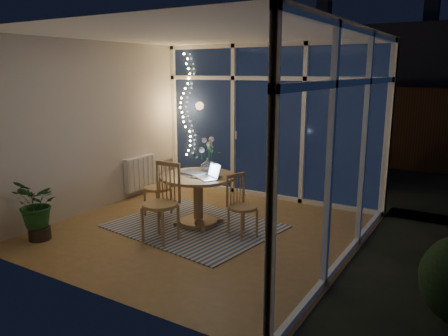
{
  "coord_description": "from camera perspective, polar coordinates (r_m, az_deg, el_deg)",
  "views": [
    {
      "loc": [
        3.2,
        -4.69,
        2.15
      ],
      "look_at": [
        0.18,
        0.25,
        0.86
      ],
      "focal_mm": 35.0,
      "sensor_mm": 36.0,
      "label": 1
    }
  ],
  "objects": [
    {
      "name": "garden_patio",
      "position": [
        10.3,
        15.46,
        -0.27
      ],
      "size": [
        12.0,
        6.0,
        0.1
      ],
      "primitive_type": "cube",
      "color": "black",
      "rests_on": "ground"
    },
    {
      "name": "window_wall_right",
      "position": [
        4.93,
        16.36,
        2.15
      ],
      "size": [
        0.1,
        4.0,
        2.6
      ],
      "primitive_type": "cube",
      "color": "white",
      "rests_on": "floor"
    },
    {
      "name": "flower_vase",
      "position": [
        6.26,
        -2.15,
        0.4
      ],
      "size": [
        0.23,
        0.23,
        0.21
      ],
      "primitive_type": "imported",
      "rotation": [
        0.0,
        0.0,
        -0.13
      ],
      "color": "white",
      "rests_on": "dining_table"
    },
    {
      "name": "neighbour_roof",
      "position": [
        13.51,
        19.46,
        12.09
      ],
      "size": [
        7.0,
        3.0,
        2.2
      ],
      "primitive_type": "cube",
      "color": "#2F3139",
      "rests_on": "ground"
    },
    {
      "name": "radiator",
      "position": [
        7.79,
        -10.9,
        -0.62
      ],
      "size": [
        0.1,
        0.7,
        0.58
      ],
      "primitive_type": "cube",
      "color": "silver",
      "rests_on": "wall_left"
    },
    {
      "name": "ceiling",
      "position": [
        5.7,
        -3.02,
        17.11
      ],
      "size": [
        4.0,
        4.0,
        0.0
      ],
      "primitive_type": "plane",
      "color": "white",
      "rests_on": "wall_back"
    },
    {
      "name": "window_wall_back",
      "position": [
        7.43,
        5.71,
        5.96
      ],
      "size": [
        4.0,
        0.1,
        2.6
      ],
      "primitive_type": "cube",
      "color": "white",
      "rests_on": "floor"
    },
    {
      "name": "bowl",
      "position": [
        5.97,
        -0.84,
        -1.02
      ],
      "size": [
        0.17,
        0.17,
        0.04
      ],
      "primitive_type": "imported",
      "rotation": [
        0.0,
        0.0,
        -0.13
      ],
      "color": "white",
      "rests_on": "dining_table"
    },
    {
      "name": "garden_fence",
      "position": [
        10.75,
        13.95,
        5.53
      ],
      "size": [
        11.0,
        0.08,
        1.8
      ],
      "primitive_type": "cube",
      "color": "#322112",
      "rests_on": "ground"
    },
    {
      "name": "wall_right",
      "position": [
        4.92,
        16.81,
        2.1
      ],
      "size": [
        0.04,
        4.0,
        2.6
      ],
      "primitive_type": "cube",
      "color": "beige",
      "rests_on": "floor"
    },
    {
      "name": "wall_left",
      "position": [
        7.05,
        -16.48,
        5.15
      ],
      "size": [
        0.04,
        4.0,
        2.6
      ],
      "primitive_type": "cube",
      "color": "beige",
      "rests_on": "floor"
    },
    {
      "name": "phone",
      "position": [
        5.94,
        -3.91,
        -1.28
      ],
      "size": [
        0.11,
        0.06,
        0.01
      ],
      "primitive_type": "cube",
      "rotation": [
        0.0,
        0.0,
        0.1
      ],
      "color": "black",
      "rests_on": "dining_table"
    },
    {
      "name": "laptop",
      "position": [
        5.86,
        -2.24,
        -0.37
      ],
      "size": [
        0.4,
        0.39,
        0.22
      ],
      "primitive_type": null,
      "rotation": [
        0.0,
        0.0,
        -0.55
      ],
      "color": "silver",
      "rests_on": "dining_table"
    },
    {
      "name": "chair_right",
      "position": [
        5.73,
        2.47,
        -4.97
      ],
      "size": [
        0.5,
        0.5,
        0.84
      ],
      "primitive_type": "cube",
      "rotation": [
        0.0,
        0.0,
        1.22
      ],
      "color": "#A9734C",
      "rests_on": "floor"
    },
    {
      "name": "newspapers",
      "position": [
        6.19,
        -3.99,
        -0.64
      ],
      "size": [
        0.45,
        0.41,
        0.02
      ],
      "primitive_type": "cube",
      "rotation": [
        0.0,
        0.0,
        -0.41
      ],
      "color": "#B8B5AF",
      "rests_on": "dining_table"
    },
    {
      "name": "fairy_lights",
      "position": [
        8.19,
        -5.06,
        8.16
      ],
      "size": [
        0.24,
        0.1,
        1.85
      ],
      "primitive_type": null,
      "color": "#FFC966",
      "rests_on": "window_wall_back"
    },
    {
      "name": "dining_table",
      "position": [
        6.19,
        -3.38,
        -4.21
      ],
      "size": [
        1.19,
        1.19,
        0.72
      ],
      "primitive_type": "cylinder",
      "rotation": [
        0.0,
        0.0,
        -0.13
      ],
      "color": "#A9734C",
      "rests_on": "floor"
    },
    {
      "name": "garden_shrubs",
      "position": [
        9.18,
        5.02,
        1.87
      ],
      "size": [
        0.9,
        0.9,
        0.9
      ],
      "primitive_type": "sphere",
      "color": "black",
      "rests_on": "ground"
    },
    {
      "name": "chair_left",
      "position": [
        6.64,
        -8.67,
        -2.42
      ],
      "size": [
        0.42,
        0.42,
        0.89
      ],
      "primitive_type": "cube",
      "rotation": [
        0.0,
        0.0,
        -1.57
      ],
      "color": "#A9734C",
      "rests_on": "floor"
    },
    {
      "name": "chair_front",
      "position": [
        5.61,
        -8.36,
        -4.51
      ],
      "size": [
        0.49,
        0.49,
        1.03
      ],
      "primitive_type": "cube",
      "rotation": [
        0.0,
        0.0,
        0.02
      ],
      "color": "#A9734C",
      "rests_on": "floor"
    },
    {
      "name": "wall_back",
      "position": [
        7.47,
        5.84,
        5.98
      ],
      "size": [
        4.0,
        0.04,
        2.6
      ],
      "primitive_type": "cube",
      "color": "beige",
      "rests_on": "floor"
    },
    {
      "name": "potted_plant",
      "position": [
        6.13,
        -23.16,
        -5.24
      ],
      "size": [
        0.65,
        0.6,
        0.76
      ],
      "primitive_type": "imported",
      "rotation": [
        0.0,
        0.0,
        -0.28
      ],
      "color": "#19471D",
      "rests_on": "floor"
    },
    {
      "name": "floor",
      "position": [
        6.07,
        -2.73,
        -8.16
      ],
      "size": [
        4.0,
        4.0,
        0.0
      ],
      "primitive_type": "plane",
      "color": "olive",
      "rests_on": "ground"
    },
    {
      "name": "wall_front",
      "position": [
        4.27,
        -18.15,
        0.48
      ],
      "size": [
        4.0,
        0.04,
        2.6
      ],
      "primitive_type": "cube",
      "color": "beige",
      "rests_on": "floor"
    },
    {
      "name": "rug",
      "position": [
        6.23,
        -3.87,
        -7.57
      ],
      "size": [
        2.36,
        1.99,
        0.01
      ],
      "primitive_type": "cube",
      "rotation": [
        0.0,
        0.0,
        -0.13
      ],
      "color": "beige",
      "rests_on": "floor"
    }
  ]
}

